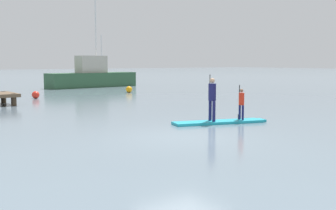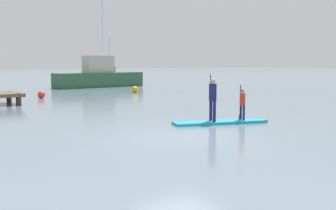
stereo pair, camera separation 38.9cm
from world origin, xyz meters
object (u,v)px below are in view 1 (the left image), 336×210
at_px(paddleboard_near, 220,122).
at_px(fishing_boat_white_large, 92,77).
at_px(paddler_child_solo, 241,102).
at_px(motor_boat_small_navy, 97,76).
at_px(mooring_buoy_near, 36,95).
at_px(mooring_buoy_far, 129,89).
at_px(paddler_adult, 212,96).

height_order(paddleboard_near, fishing_boat_white_large, fishing_boat_white_large).
relative_size(paddler_child_solo, motor_boat_small_navy, 0.24).
relative_size(paddleboard_near, paddler_child_solo, 2.79).
height_order(motor_boat_small_navy, mooring_buoy_near, motor_boat_small_navy).
bearing_deg(mooring_buoy_far, paddler_adult, -109.74).
bearing_deg(mooring_buoy_far, motor_boat_small_navy, 70.22).
distance_m(paddleboard_near, mooring_buoy_near, 15.11).
relative_size(paddler_child_solo, mooring_buoy_near, 2.80).
bearing_deg(paddler_child_solo, mooring_buoy_far, 74.35).
xyz_separation_m(paddler_adult, paddler_child_solo, (1.17, -0.34, -0.25)).
distance_m(fishing_boat_white_large, motor_boat_small_navy, 13.72).
distance_m(paddler_child_solo, fishing_boat_white_large, 25.05).
height_order(paddler_child_solo, mooring_buoy_near, paddler_child_solo).
bearing_deg(motor_boat_small_navy, fishing_boat_white_large, -117.99).
relative_size(paddleboard_near, paddler_adult, 2.13).
bearing_deg(paddler_adult, fishing_boat_white_large, 74.74).
distance_m(paddleboard_near, mooring_buoy_far, 17.15).
relative_size(paddler_adult, fishing_boat_white_large, 0.20).
xyz_separation_m(paddler_adult, mooring_buoy_far, (5.79, 16.15, -0.78)).
bearing_deg(paddler_adult, paddler_child_solo, -15.97).
distance_m(paddleboard_near, fishing_boat_white_large, 25.04).
relative_size(paddler_adult, mooring_buoy_near, 3.67).
distance_m(fishing_boat_white_large, mooring_buoy_near, 12.42).
distance_m(paddleboard_near, motor_boat_small_navy, 38.49).
bearing_deg(paddler_adult, mooring_buoy_far, 70.26).
height_order(paddler_child_solo, motor_boat_small_navy, motor_boat_small_navy).
height_order(paddler_adult, fishing_boat_white_large, fishing_boat_white_large).
xyz_separation_m(paddler_adult, motor_boat_small_navy, (13.02, 36.24, -0.42)).
height_order(paddleboard_near, mooring_buoy_near, mooring_buoy_near).
relative_size(paddler_child_solo, fishing_boat_white_large, 0.15).
distance_m(paddleboard_near, paddler_adult, 1.03).
xyz_separation_m(paddleboard_near, mooring_buoy_near, (-2.00, 14.98, 0.19)).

